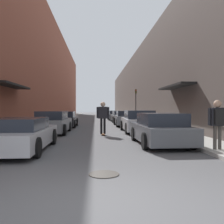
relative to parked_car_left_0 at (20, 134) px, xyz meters
name	(u,v)px	position (x,y,z in m)	size (l,w,h in m)	color
ground	(96,121)	(2.68, 21.37, -0.58)	(146.03, 146.03, 0.00)	#515154
curb_strip_left	(64,118)	(-1.90, 28.01, -0.52)	(1.80, 66.38, 0.12)	#A3A099
curb_strip_right	(126,118)	(7.26, 28.01, -0.52)	(1.80, 66.38, 0.12)	#A3A099
building_row_left	(44,72)	(-4.80, 28.01, 6.23)	(4.90, 66.38, 13.63)	brown
building_row_right	(145,88)	(10.16, 28.00, 4.06)	(4.90, 66.38, 9.29)	#564C47
parked_car_left_0	(20,134)	(0.00, 0.00, 0.00)	(2.00, 4.71, 1.18)	#B7B7BC
parked_car_left_1	(53,123)	(0.10, 6.16, 0.07)	(1.88, 4.45, 1.34)	gray
parked_car_left_2	(64,119)	(0.10, 11.40, 0.03)	(2.07, 4.38, 1.27)	#232326
parked_car_right_0	(160,129)	(5.38, 1.16, 0.05)	(1.98, 4.31, 1.31)	#515459
parked_car_right_1	(138,122)	(5.41, 6.66, 0.08)	(1.99, 4.51, 1.38)	#B7B7BC
parked_car_right_2	(126,118)	(5.35, 12.34, 0.06)	(2.01, 4.67, 1.30)	#515459
parked_car_right_3	(121,117)	(5.42, 17.99, 0.02)	(2.01, 4.63, 1.22)	gray
parked_car_right_4	(115,115)	(5.23, 23.27, 0.03)	(1.92, 4.58, 1.21)	#515459
skateboarder	(103,115)	(3.10, 4.98, 0.58)	(0.72, 0.78, 1.88)	brown
manhole_cover	(104,174)	(2.87, -3.40, -0.57)	(0.70, 0.70, 0.02)	#332D28
traffic_light	(136,101)	(6.98, 17.32, 1.66)	(0.16, 0.22, 3.43)	#2D2D2D
pedestrian	(218,119)	(6.81, -0.91, 0.58)	(0.67, 0.37, 1.67)	#47423D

